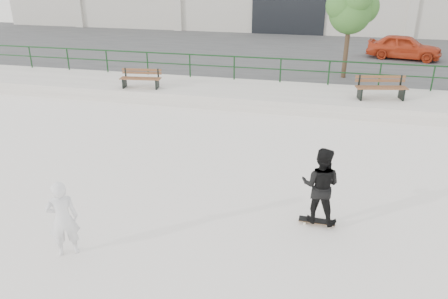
% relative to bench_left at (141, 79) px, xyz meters
% --- Properties ---
extents(ground, '(120.00, 120.00, 0.00)m').
position_rel_bench_left_xyz_m(ground, '(4.41, -8.65, -0.87)').
color(ground, white).
rests_on(ground, ground).
extents(ledge, '(30.00, 3.00, 0.50)m').
position_rel_bench_left_xyz_m(ledge, '(4.41, 0.85, -0.62)').
color(ledge, silver).
rests_on(ledge, ground).
extents(parking_strip, '(60.00, 14.00, 0.50)m').
position_rel_bench_left_xyz_m(parking_strip, '(4.41, 9.35, -0.62)').
color(parking_strip, '#3C3C3C').
rests_on(parking_strip, ground).
extents(railing, '(28.00, 0.06, 1.03)m').
position_rel_bench_left_xyz_m(railing, '(4.41, 2.15, 0.37)').
color(railing, '#153A19').
rests_on(railing, ledge).
extents(bench_left, '(1.68, 0.66, 0.76)m').
position_rel_bench_left_xyz_m(bench_left, '(0.00, 0.00, 0.00)').
color(bench_left, brown).
rests_on(bench_left, ledge).
extents(bench_right, '(1.93, 0.91, 0.86)m').
position_rel_bench_left_xyz_m(bench_right, '(9.33, 0.59, 0.05)').
color(bench_right, brown).
rests_on(bench_right, ledge).
extents(tree, '(2.22, 1.97, 3.95)m').
position_rel_bench_left_xyz_m(tree, '(8.09, 3.65, 2.58)').
color(tree, '#463423').
rests_on(tree, parking_strip).
extents(red_car, '(3.90, 2.20, 1.25)m').
position_rel_bench_left_xyz_m(red_car, '(11.16, 8.41, 0.25)').
color(red_car, '#B73416').
rests_on(red_car, parking_strip).
extents(skateboard, '(0.79, 0.24, 0.09)m').
position_rel_bench_left_xyz_m(skateboard, '(7.38, -7.80, -0.80)').
color(skateboard, black).
rests_on(skateboard, ground).
extents(standing_skater, '(0.93, 0.78, 1.70)m').
position_rel_bench_left_xyz_m(standing_skater, '(7.38, -7.80, 0.07)').
color(standing_skater, black).
rests_on(standing_skater, skateboard).
extents(seated_skater, '(0.69, 0.63, 1.57)m').
position_rel_bench_left_xyz_m(seated_skater, '(2.66, -9.96, -0.09)').
color(seated_skater, silver).
rests_on(seated_skater, ground).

